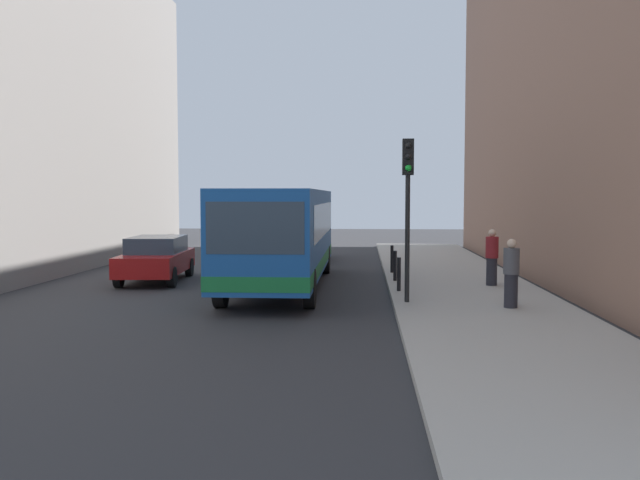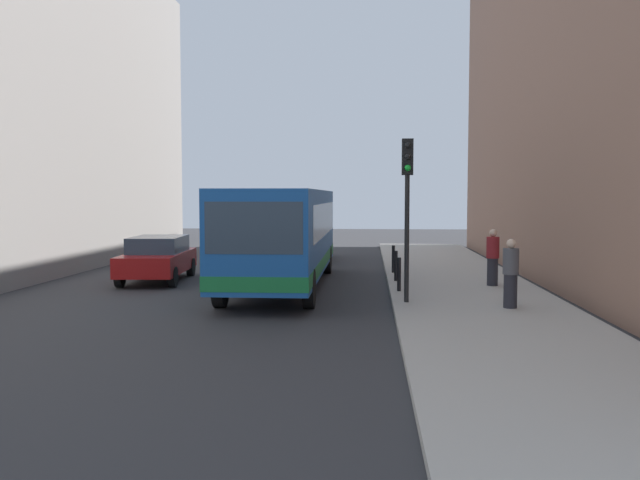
{
  "view_description": "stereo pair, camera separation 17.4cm",
  "coord_description": "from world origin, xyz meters",
  "px_view_note": "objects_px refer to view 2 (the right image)",
  "views": [
    {
      "loc": [
        2.43,
        -18.32,
        2.84
      ],
      "look_at": [
        1.24,
        0.6,
        1.61
      ],
      "focal_mm": 38.49,
      "sensor_mm": 36.0,
      "label": 1
    },
    {
      "loc": [
        2.6,
        -18.31,
        2.84
      ],
      "look_at": [
        1.24,
        0.6,
        1.61
      ],
      "focal_mm": 38.49,
      "sensor_mm": 36.0,
      "label": 2
    }
  ],
  "objects_px": {
    "bollard_near": "(399,274)",
    "pedestrian_near_signal": "(511,274)",
    "bollard_mid": "(396,266)",
    "traffic_light": "(407,189)",
    "bus": "(284,232)",
    "bollard_far": "(393,259)",
    "car_behind_bus": "(308,242)",
    "pedestrian_mid_sidewalk": "(493,258)",
    "car_beside_bus": "(158,258)"
  },
  "relations": [
    {
      "from": "car_beside_bus",
      "to": "pedestrian_mid_sidewalk",
      "type": "relative_size",
      "value": 2.68
    },
    {
      "from": "car_beside_bus",
      "to": "bollard_far",
      "type": "xyz_separation_m",
      "value": [
        7.84,
        1.76,
        -0.16
      ]
    },
    {
      "from": "bollard_mid",
      "to": "pedestrian_near_signal",
      "type": "xyz_separation_m",
      "value": [
        2.53,
        -5.06,
        0.35
      ]
    },
    {
      "from": "car_behind_bus",
      "to": "bollard_mid",
      "type": "relative_size",
      "value": 4.64
    },
    {
      "from": "bollard_far",
      "to": "pedestrian_near_signal",
      "type": "distance_m",
      "value": 7.81
    },
    {
      "from": "traffic_light",
      "to": "car_behind_bus",
      "type": "bearing_deg",
      "value": 105.93
    },
    {
      "from": "bus",
      "to": "traffic_light",
      "type": "bearing_deg",
      "value": 133.73
    },
    {
      "from": "car_beside_bus",
      "to": "bollard_mid",
      "type": "xyz_separation_m",
      "value": [
        7.84,
        -0.57,
        -0.16
      ]
    },
    {
      "from": "bus",
      "to": "bollard_near",
      "type": "height_order",
      "value": "bus"
    },
    {
      "from": "bus",
      "to": "bollard_near",
      "type": "relative_size",
      "value": 11.61
    },
    {
      "from": "bollard_mid",
      "to": "pedestrian_near_signal",
      "type": "distance_m",
      "value": 5.67
    },
    {
      "from": "bollard_far",
      "to": "bus",
      "type": "bearing_deg",
      "value": -139.93
    },
    {
      "from": "bollard_far",
      "to": "car_beside_bus",
      "type": "bearing_deg",
      "value": -167.34
    },
    {
      "from": "car_behind_bus",
      "to": "bollard_near",
      "type": "relative_size",
      "value": 4.64
    },
    {
      "from": "car_behind_bus",
      "to": "bollard_near",
      "type": "distance_m",
      "value": 11.37
    },
    {
      "from": "pedestrian_near_signal",
      "to": "bus",
      "type": "bearing_deg",
      "value": -145.14
    },
    {
      "from": "car_beside_bus",
      "to": "bollard_mid",
      "type": "distance_m",
      "value": 7.86
    },
    {
      "from": "car_behind_bus",
      "to": "traffic_light",
      "type": "height_order",
      "value": "traffic_light"
    },
    {
      "from": "bus",
      "to": "bollard_far",
      "type": "xyz_separation_m",
      "value": [
        3.48,
        2.93,
        -1.1
      ]
    },
    {
      "from": "bollard_mid",
      "to": "pedestrian_mid_sidewalk",
      "type": "relative_size",
      "value": 0.56
    },
    {
      "from": "bollard_far",
      "to": "pedestrian_mid_sidewalk",
      "type": "relative_size",
      "value": 0.56
    },
    {
      "from": "car_behind_bus",
      "to": "pedestrian_near_signal",
      "type": "bearing_deg",
      "value": 114.59
    },
    {
      "from": "bollard_near",
      "to": "bus",
      "type": "bearing_deg",
      "value": 153.7
    },
    {
      "from": "car_behind_bus",
      "to": "pedestrian_mid_sidewalk",
      "type": "height_order",
      "value": "pedestrian_mid_sidewalk"
    },
    {
      "from": "bus",
      "to": "bollard_far",
      "type": "relative_size",
      "value": 11.61
    },
    {
      "from": "bus",
      "to": "car_behind_bus",
      "type": "bearing_deg",
      "value": -89.71
    },
    {
      "from": "bollard_mid",
      "to": "pedestrian_near_signal",
      "type": "relative_size",
      "value": 0.57
    },
    {
      "from": "bollard_near",
      "to": "pedestrian_near_signal",
      "type": "distance_m",
      "value": 3.74
    },
    {
      "from": "bus",
      "to": "car_behind_bus",
      "type": "distance_m",
      "value": 9.13
    },
    {
      "from": "bus",
      "to": "pedestrian_near_signal",
      "type": "relative_size",
      "value": 6.66
    },
    {
      "from": "bollard_mid",
      "to": "pedestrian_near_signal",
      "type": "bearing_deg",
      "value": -63.38
    },
    {
      "from": "bus",
      "to": "bollard_far",
      "type": "distance_m",
      "value": 4.68
    },
    {
      "from": "car_behind_bus",
      "to": "pedestrian_mid_sidewalk",
      "type": "xyz_separation_m",
      "value": [
        6.39,
        -9.41,
        0.21
      ]
    },
    {
      "from": "bus",
      "to": "pedestrian_mid_sidewalk",
      "type": "bearing_deg",
      "value": 176.84
    },
    {
      "from": "traffic_light",
      "to": "pedestrian_near_signal",
      "type": "relative_size",
      "value": 2.48
    },
    {
      "from": "bollard_mid",
      "to": "bollard_far",
      "type": "bearing_deg",
      "value": 90.0
    },
    {
      "from": "bus",
      "to": "traffic_light",
      "type": "distance_m",
      "value": 5.33
    },
    {
      "from": "car_behind_bus",
      "to": "pedestrian_mid_sidewalk",
      "type": "distance_m",
      "value": 11.38
    },
    {
      "from": "bollard_mid",
      "to": "bollard_far",
      "type": "relative_size",
      "value": 1.0
    },
    {
      "from": "bollard_mid",
      "to": "car_behind_bus",
      "type": "bearing_deg",
      "value": 112.76
    },
    {
      "from": "car_behind_bus",
      "to": "bollard_near",
      "type": "xyz_separation_m",
      "value": [
        3.55,
        -10.8,
        -0.16
      ]
    },
    {
      "from": "car_behind_bus",
      "to": "bollard_far",
      "type": "distance_m",
      "value": 7.1
    },
    {
      "from": "traffic_light",
      "to": "bollard_near",
      "type": "relative_size",
      "value": 4.32
    },
    {
      "from": "bus",
      "to": "traffic_light",
      "type": "xyz_separation_m",
      "value": [
        3.58,
        -3.73,
        1.28
      ]
    },
    {
      "from": "bollard_mid",
      "to": "pedestrian_mid_sidewalk",
      "type": "height_order",
      "value": "pedestrian_mid_sidewalk"
    },
    {
      "from": "bus",
      "to": "bollard_near",
      "type": "distance_m",
      "value": 4.04
    },
    {
      "from": "traffic_light",
      "to": "bollard_mid",
      "type": "bearing_deg",
      "value": 91.32
    },
    {
      "from": "bollard_near",
      "to": "pedestrian_near_signal",
      "type": "height_order",
      "value": "pedestrian_near_signal"
    },
    {
      "from": "bollard_far",
      "to": "pedestrian_near_signal",
      "type": "xyz_separation_m",
      "value": [
        2.53,
        -7.38,
        0.35
      ]
    },
    {
      "from": "bus",
      "to": "pedestrian_near_signal",
      "type": "bearing_deg",
      "value": 143.36
    }
  ]
}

